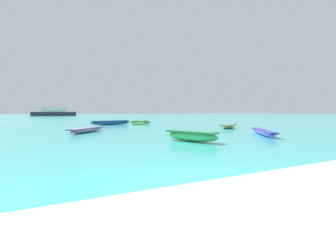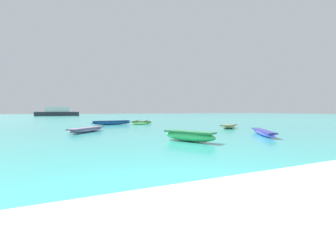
{
  "view_description": "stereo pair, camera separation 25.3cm",
  "coord_description": "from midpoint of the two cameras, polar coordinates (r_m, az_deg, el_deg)",
  "views": [
    {
      "loc": [
        -1.82,
        -2.37,
        1.4
      ],
      "look_at": [
        5.55,
        13.3,
        0.25
      ],
      "focal_mm": 24.0,
      "sensor_mm": 36.0,
      "label": 1
    },
    {
      "loc": [
        -1.59,
        -2.48,
        1.4
      ],
      "look_at": [
        5.55,
        13.3,
        0.25
      ],
      "focal_mm": 24.0,
      "sensor_mm": 36.0,
      "label": 2
    }
  ],
  "objects": [
    {
      "name": "moored_boat_2",
      "position": [
        18.94,
        14.72,
        -0.04
      ],
      "size": [
        2.31,
        1.85,
        0.3
      ],
      "rotation": [
        0.0,
        0.0,
        0.56
      ],
      "color": "#B5C87F",
      "rests_on": "ground_plane"
    },
    {
      "name": "moored_boat_4",
      "position": [
        23.69,
        -14.68,
        0.88
      ],
      "size": [
        4.14,
        0.94,
        0.43
      ],
      "rotation": [
        0.0,
        0.0,
        0.08
      ],
      "color": "#1E5FB3",
      "rests_on": "ground_plane"
    },
    {
      "name": "ground_plane",
      "position": [
        3.28,
        9.64,
        -21.59
      ],
      "size": [
        240.0,
        240.0,
        0.0
      ],
      "color": "#38ADA8"
    },
    {
      "name": "moored_boat_0",
      "position": [
        24.75,
        -7.33,
        0.94
      ],
      "size": [
        2.85,
        3.66,
        0.38
      ],
      "rotation": [
        0.0,
        0.0,
        -0.43
      ],
      "color": "#8DE97B",
      "rests_on": "ground_plane"
    },
    {
      "name": "moored_boat_5",
      "position": [
        15.87,
        -20.41,
        -0.87
      ],
      "size": [
        2.72,
        2.99,
        0.31
      ],
      "rotation": [
        0.0,
        0.0,
        0.86
      ],
      "color": "#B795CE",
      "rests_on": "ground_plane"
    },
    {
      "name": "moored_boat_1",
      "position": [
        10.47,
        5.24,
        -2.45
      ],
      "size": [
        1.81,
        2.74,
        0.48
      ],
      "rotation": [
        0.0,
        0.0,
        -1.11
      ],
      "color": "#46DC75",
      "rests_on": "ground_plane"
    },
    {
      "name": "distant_ferry",
      "position": [
        74.55,
        -27.03,
        3.13
      ],
      "size": [
        11.91,
        2.62,
        2.62
      ],
      "color": "#2D333D",
      "rests_on": "ground_plane"
    },
    {
      "name": "moored_boat_3",
      "position": [
        14.12,
        22.59,
        -1.45
      ],
      "size": [
        2.54,
        3.66,
        0.32
      ],
      "rotation": [
        0.0,
        0.0,
        1.01
      ],
      "color": "#504DE3",
      "rests_on": "ground_plane"
    }
  ]
}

